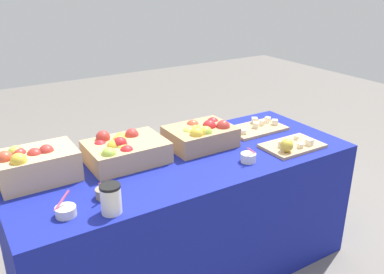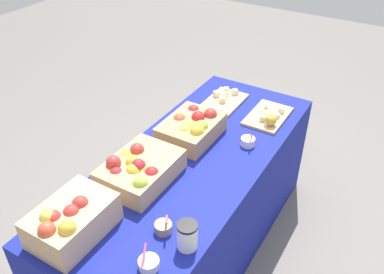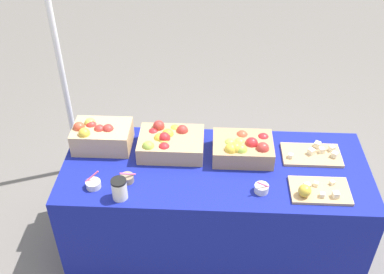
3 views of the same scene
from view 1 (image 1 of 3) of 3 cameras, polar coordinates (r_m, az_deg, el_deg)
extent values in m
plane|color=slate|center=(2.64, -0.85, -17.73)|extent=(10.00, 10.00, 0.00)
cube|color=navy|center=(2.42, -0.90, -10.97)|extent=(1.90, 0.76, 0.74)
cube|color=tan|center=(2.12, -20.64, -3.77)|extent=(0.37, 0.25, 0.15)
sphere|color=#B2332D|center=(2.08, -19.56, -1.96)|extent=(0.07, 0.07, 0.07)
sphere|color=#B2C64C|center=(2.12, -23.26, -2.05)|extent=(0.07, 0.07, 0.07)
sphere|color=#D14C33|center=(2.06, -24.57, -2.74)|extent=(0.07, 0.07, 0.07)
sphere|color=gold|center=(2.00, -22.94, -3.07)|extent=(0.07, 0.07, 0.07)
sphere|color=#B2332D|center=(2.11, -22.89, -2.34)|extent=(0.07, 0.07, 0.07)
sphere|color=#B2332D|center=(2.08, -20.99, -2.41)|extent=(0.07, 0.07, 0.07)
cube|color=tan|center=(2.21, -9.12, -2.04)|extent=(0.41, 0.30, 0.11)
sphere|color=red|center=(2.15, -9.98, -0.97)|extent=(0.08, 0.08, 0.08)
sphere|color=red|center=(2.21, -12.62, -1.36)|extent=(0.08, 0.08, 0.08)
sphere|color=#B2332D|center=(2.27, -8.35, 0.25)|extent=(0.08, 0.08, 0.08)
sphere|color=#99B742|center=(2.08, -12.06, -3.04)|extent=(0.08, 0.08, 0.08)
sphere|color=gold|center=(2.29, -9.81, -0.29)|extent=(0.08, 0.08, 0.08)
sphere|color=red|center=(2.10, -9.03, -2.15)|extent=(0.08, 0.08, 0.08)
sphere|color=gold|center=(2.20, -10.03, -0.64)|extent=(0.08, 0.08, 0.08)
sphere|color=gold|center=(2.16, -10.77, -1.38)|extent=(0.08, 0.08, 0.08)
sphere|color=#B2332D|center=(2.24, -12.26, -0.06)|extent=(0.08, 0.08, 0.08)
sphere|color=#99B742|center=(2.06, -11.45, -2.47)|extent=(0.08, 0.08, 0.08)
sphere|color=#B2C64C|center=(2.15, -9.79, -1.70)|extent=(0.08, 0.08, 0.08)
cube|color=tan|center=(2.38, 1.15, 0.08)|extent=(0.37, 0.28, 0.11)
sphere|color=#B2C64C|center=(2.36, 0.62, 0.74)|extent=(0.08, 0.08, 0.08)
sphere|color=gold|center=(2.25, 0.68, 0.34)|extent=(0.08, 0.08, 0.08)
sphere|color=#99B742|center=(2.29, 1.88, 0.55)|extent=(0.08, 0.08, 0.08)
sphere|color=red|center=(2.48, 2.89, 1.85)|extent=(0.08, 0.08, 0.08)
sphere|color=#D14C33|center=(2.42, 0.09, 1.48)|extent=(0.08, 0.08, 0.08)
sphere|color=red|center=(2.37, 2.42, 1.43)|extent=(0.08, 0.08, 0.08)
sphere|color=#B2332D|center=(2.37, 4.34, 1.40)|extent=(0.08, 0.08, 0.08)
sphere|color=#B2C64C|center=(2.32, -0.42, 0.43)|extent=(0.08, 0.08, 0.08)
sphere|color=gold|center=(2.27, 1.14, 0.63)|extent=(0.08, 0.08, 0.08)
cube|color=tan|center=(2.44, 13.75, -1.20)|extent=(0.34, 0.22, 0.02)
sphere|color=gold|center=(2.32, 13.02, -1.13)|extent=(0.07, 0.07, 0.07)
cube|color=beige|center=(2.44, 12.96, -0.60)|extent=(0.03, 0.03, 0.02)
cube|color=beige|center=(2.45, 16.01, -0.71)|extent=(0.04, 0.04, 0.04)
cube|color=beige|center=(2.38, 12.40, -0.97)|extent=(0.04, 0.04, 0.03)
cube|color=beige|center=(2.33, 12.45, -1.65)|extent=(0.04, 0.04, 0.03)
cube|color=beige|center=(2.51, 14.30, -0.04)|extent=(0.03, 0.03, 0.02)
cube|color=beige|center=(2.39, 14.80, -1.18)|extent=(0.03, 0.03, 0.03)
cube|color=tan|center=(2.66, 8.90, 1.12)|extent=(0.37, 0.22, 0.02)
cube|color=beige|center=(2.72, 11.44, 2.03)|extent=(0.05, 0.05, 0.03)
cube|color=beige|center=(2.53, 7.17, 0.71)|extent=(0.03, 0.03, 0.03)
cube|color=beige|center=(2.70, 9.71, 1.99)|extent=(0.04, 0.04, 0.03)
cube|color=beige|center=(2.73, 8.69, 2.30)|extent=(0.05, 0.05, 0.04)
cube|color=beige|center=(2.65, 8.88, 1.65)|extent=(0.05, 0.05, 0.04)
cube|color=beige|center=(2.76, 10.47, 2.39)|extent=(0.04, 0.04, 0.03)
cylinder|color=silver|center=(1.81, -17.13, -9.84)|extent=(0.09, 0.09, 0.04)
cylinder|color=#EA598C|center=(1.80, -17.64, -8.40)|extent=(0.08, 0.04, 0.07)
cylinder|color=silver|center=(2.21, 7.82, -2.84)|extent=(0.08, 0.08, 0.05)
cylinder|color=#EA598C|center=(2.18, 8.24, -1.87)|extent=(0.08, 0.03, 0.06)
cylinder|color=gray|center=(1.90, -12.10, -7.62)|extent=(0.08, 0.08, 0.04)
cylinder|color=#EA598C|center=(1.87, -11.82, -6.43)|extent=(0.09, 0.06, 0.06)
cylinder|color=silver|center=(1.76, -11.19, -8.62)|extent=(0.09, 0.09, 0.12)
cylinder|color=black|center=(1.73, -11.35, -6.75)|extent=(0.09, 0.09, 0.01)
camera|label=2|loc=(1.05, -73.91, 32.65)|focal=38.23mm
camera|label=3|loc=(1.42, 99.69, 40.52)|focal=43.00mm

